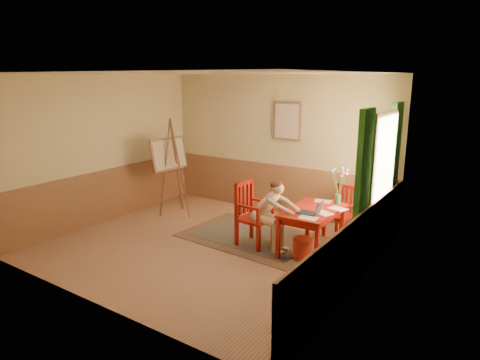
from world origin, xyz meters
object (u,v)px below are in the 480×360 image
Objects in this scene: chair_back at (341,212)px; figure at (269,212)px; easel at (170,158)px; table at (312,215)px; laptop at (311,211)px; chair_left at (252,214)px.

chair_back is 0.78× the size of figure.
easel is at bearing -169.06° from chair_back.
table is 1.03× the size of figure.
laptop is at bearing -92.74° from chair_back.
chair_left is at bearing -132.40° from chair_back.
figure is at bearing -2.51° from chair_left.
chair_left is 0.92× the size of figure.
chair_left reaches higher than chair_back.
easel reaches higher than chair_left.
chair_back is at bearing 57.91° from figure.
table is 3.30× the size of laptop.
table is at bearing 16.11° from chair_left.
figure is at bearing -154.94° from table.
figure is at bearing -175.71° from laptop.
figure is 2.73m from easel.
table is 0.99m from chair_left.
easel reaches higher than table.
easel reaches higher than laptop.
figure is (-0.62, -0.29, 0.02)m from table.
chair_left reaches higher than table.
laptop is (0.08, -0.24, 0.13)m from table.
figure is 0.71m from laptop.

